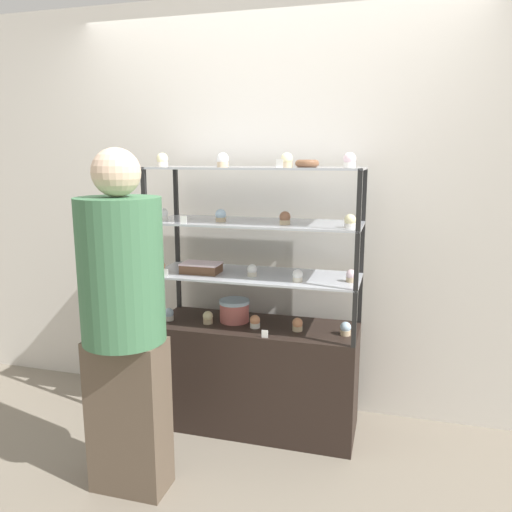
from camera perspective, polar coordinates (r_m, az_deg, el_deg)
name	(u,v)px	position (r m, az deg, el deg)	size (l,w,h in m)	color
ground_plane	(256,424)	(3.27, 0.00, -18.66)	(20.00, 20.00, 0.00)	gray
back_wall	(271,210)	(3.21, 1.77, 5.29)	(8.00, 0.05, 2.60)	silver
display_base	(256,375)	(3.13, 0.00, -13.48)	(1.21, 0.44, 0.65)	black
display_riser_lower	(256,278)	(2.92, 0.00, -2.48)	(1.21, 0.44, 0.31)	black
display_riser_middle	(256,225)	(2.87, 0.00, 3.54)	(1.21, 0.44, 0.31)	black
display_riser_upper	(256,171)	(2.84, 0.00, 9.73)	(1.21, 0.44, 0.31)	black
layer_cake_centerpiece	(234,311)	(3.04, -2.48, -6.25)	(0.18, 0.18, 0.13)	#C66660
sheet_cake_frosted	(201,268)	(2.97, -6.29, -1.33)	(0.23, 0.15, 0.06)	brown
cupcake_0	(169,314)	(3.12, -9.94, -6.60)	(0.06, 0.06, 0.08)	white
cupcake_1	(208,318)	(3.03, -5.52, -7.01)	(0.06, 0.06, 0.08)	#CCB28C
cupcake_2	(255,322)	(2.94, -0.12, -7.51)	(0.06, 0.06, 0.08)	white
cupcake_3	(297,325)	(2.90, 4.76, -7.82)	(0.06, 0.06, 0.08)	#CCB28C
cupcake_4	(346,329)	(2.87, 10.19, -8.19)	(0.06, 0.06, 0.08)	#CCB28C
price_tag_0	(265,334)	(2.79, 1.01, -8.90)	(0.04, 0.00, 0.04)	white
cupcake_5	(161,267)	(3.00, -10.86, -1.29)	(0.06, 0.06, 0.07)	#CCB28C
cupcake_6	(252,271)	(2.86, -0.45, -1.68)	(0.06, 0.06, 0.07)	beige
cupcake_7	(298,276)	(2.74, 4.78, -2.29)	(0.06, 0.06, 0.07)	beige
cupcake_8	(351,276)	(2.78, 10.82, -2.26)	(0.06, 0.06, 0.07)	#CCB28C
price_tag_1	(165,273)	(2.90, -10.35, -1.92)	(0.04, 0.00, 0.04)	white
cupcake_9	(163,215)	(2.97, -10.59, 4.68)	(0.06, 0.06, 0.07)	white
cupcake_10	(221,216)	(2.86, -4.05, 4.61)	(0.06, 0.06, 0.07)	#CCB28C
cupcake_11	(285,218)	(2.74, 3.33, 4.33)	(0.06, 0.06, 0.07)	#CCB28C
cupcake_12	(350,221)	(2.65, 10.68, 3.90)	(0.06, 0.06, 0.07)	white
price_tag_2	(184,220)	(2.79, -8.29, 4.10)	(0.04, 0.00, 0.04)	white
cupcake_13	(162,160)	(2.97, -10.66, 10.71)	(0.07, 0.07, 0.08)	beige
cupcake_14	(223,160)	(2.81, -3.82, 10.86)	(0.07, 0.07, 0.08)	#CCB28C
cupcake_15	(287,160)	(2.76, 3.54, 10.86)	(0.07, 0.07, 0.08)	#CCB28C
cupcake_16	(350,160)	(2.67, 10.66, 10.68)	(0.07, 0.07, 0.08)	white
price_tag_3	(280,163)	(2.60, 2.71, 10.53)	(0.04, 0.00, 0.04)	white
donut_glazed	(307,163)	(2.77, 5.86, 10.48)	(0.13, 0.13, 0.04)	brown
customer_figure	(124,316)	(2.44, -14.88, -6.69)	(0.39, 0.39, 1.67)	brown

